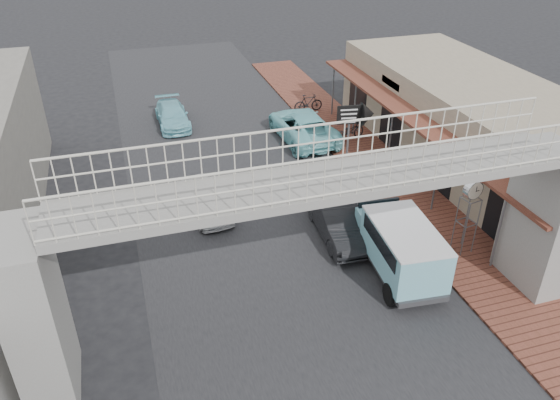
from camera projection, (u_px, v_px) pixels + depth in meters
ground at (280, 254)px, 20.11m from camera, size 120.00×120.00×0.00m
road_strip at (280, 254)px, 20.10m from camera, size 10.00×60.00×0.01m
sidewalk at (399, 189)px, 24.21m from camera, size 3.00×40.00×0.10m
shophouse_row at (481, 128)px, 25.18m from camera, size 7.20×18.00×4.00m
footbridge at (323, 244)px, 15.20m from camera, size 16.40×2.40×6.34m
white_hatchback at (206, 199)px, 22.30m from camera, size 1.87×3.79×1.24m
dark_sedan at (338, 221)px, 20.80m from camera, size 1.69×4.23×1.37m
angkot_curb at (303, 126)px, 28.53m from camera, size 2.71×5.48×1.49m
angkot_far at (172, 115)px, 30.25m from camera, size 1.65×4.02×1.17m
angkot_van at (401, 243)px, 18.43m from camera, size 2.26×4.35×2.06m
motorcycle_near at (350, 131)px, 28.39m from camera, size 1.94×1.13×0.97m
motorcycle_far at (308, 103)px, 31.81m from camera, size 1.73×0.49×1.04m
street_clock at (472, 193)px, 18.93m from camera, size 0.74×0.64×2.92m
arrow_sign at (366, 115)px, 25.05m from camera, size 1.82×1.19×3.06m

